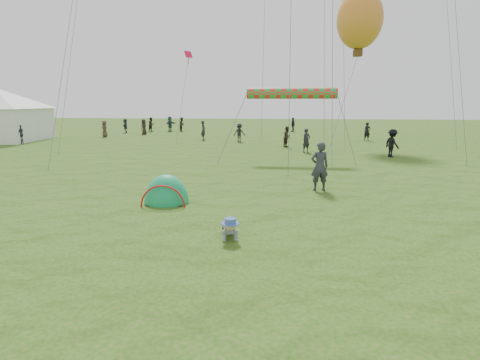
# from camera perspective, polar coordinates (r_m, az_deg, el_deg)

# --- Properties ---
(ground) EXTENTS (140.00, 140.00, 0.00)m
(ground) POSITION_cam_1_polar(r_m,az_deg,el_deg) (9.66, 0.87, -8.80)
(ground) COLOR #1A4D09
(crawling_toddler) EXTENTS (0.72, 0.91, 0.62)m
(crawling_toddler) POSITION_cam_1_polar(r_m,az_deg,el_deg) (9.52, -1.60, -7.13)
(crawling_toddler) COLOR black
(crawling_toddler) RESTS_ON ground
(popup_tent) EXTENTS (1.61, 1.35, 1.98)m
(popup_tent) POSITION_cam_1_polar(r_m,az_deg,el_deg) (13.16, -11.09, -3.41)
(popup_tent) COLOR #18844F
(popup_tent) RESTS_ON ground
(standing_adult) EXTENTS (0.76, 0.57, 1.91)m
(standing_adult) POSITION_cam_1_polar(r_m,az_deg,el_deg) (14.81, 12.04, 2.02)
(standing_adult) COLOR #2C2D36
(standing_adult) RESTS_ON ground
(crowd_person_0) EXTENTS (0.62, 0.74, 1.74)m
(crowd_person_0) POSITION_cam_1_polar(r_m,az_deg,el_deg) (34.63, -5.60, 7.53)
(crowd_person_0) COLOR #24252C
(crowd_person_0) RESTS_ON ground
(crowd_person_1) EXTENTS (0.74, 0.89, 1.66)m
(crowd_person_1) POSITION_cam_1_polar(r_m,az_deg,el_deg) (45.07, -8.81, 8.37)
(crowd_person_1) COLOR #332922
(crowd_person_1) RESTS_ON ground
(crowd_person_2) EXTENTS (0.52, 0.98, 1.59)m
(crowd_person_2) POSITION_cam_1_polar(r_m,az_deg,el_deg) (36.07, -30.43, 6.03)
(crowd_person_2) COLOR #2E3548
(crowd_person_2) RESTS_ON ground
(crowd_person_3) EXTENTS (1.04, 1.29, 1.75)m
(crowd_person_3) POSITION_cam_1_polar(r_m,az_deg,el_deg) (25.39, 22.17, 5.21)
(crowd_person_3) COLOR black
(crowd_person_3) RESTS_ON ground
(crowd_person_4) EXTENTS (0.95, 0.91, 1.64)m
(crowd_person_4) POSITION_cam_1_polar(r_m,az_deg,el_deg) (41.62, -14.42, 7.85)
(crowd_person_4) COLOR black
(crowd_person_4) RESTS_ON ground
(crowd_person_5) EXTENTS (0.90, 1.53, 1.58)m
(crowd_person_5) POSITION_cam_1_polar(r_m,az_deg,el_deg) (44.37, -17.08, 7.89)
(crowd_person_5) COLOR #2D3844
(crowd_person_5) RESTS_ON ground
(crowd_person_6) EXTENTS (0.67, 0.52, 1.64)m
(crowd_person_6) POSITION_cam_1_polar(r_m,az_deg,el_deg) (35.51, 18.82, 6.99)
(crowd_person_6) COLOR black
(crowd_person_6) RESTS_ON ground
(crowd_person_7) EXTENTS (0.90, 0.97, 1.59)m
(crowd_person_7) POSITION_cam_1_polar(r_m,az_deg,el_deg) (29.08, 7.24, 6.55)
(crowd_person_7) COLOR black
(crowd_person_7) RESTS_ON ground
(crowd_person_8) EXTENTS (0.74, 1.05, 1.66)m
(crowd_person_8) POSITION_cam_1_polar(r_m,az_deg,el_deg) (44.55, 8.07, 8.35)
(crowd_person_8) COLOR #1C212B
(crowd_person_8) RESTS_ON ground
(crowd_person_9) EXTENTS (1.18, 0.97, 1.59)m
(crowd_person_9) POSITION_cam_1_polar(r_m,az_deg,el_deg) (32.70, -0.10, 7.21)
(crowd_person_9) COLOR black
(crowd_person_9) RESTS_ON ground
(crowd_person_10) EXTENTS (0.70, 0.90, 1.62)m
(crowd_person_10) POSITION_cam_1_polar(r_m,az_deg,el_deg) (39.70, -19.93, 7.34)
(crowd_person_10) COLOR #463729
(crowd_person_10) RESTS_ON ground
(crowd_person_11) EXTENTS (1.05, 1.72, 1.77)m
(crowd_person_11) POSITION_cam_1_polar(r_m,az_deg,el_deg) (45.24, -10.60, 8.39)
(crowd_person_11) COLOR #2B3D4A
(crowd_person_11) RESTS_ON ground
(crowd_person_12) EXTENTS (0.71, 0.67, 1.64)m
(crowd_person_12) POSITION_cam_1_polar(r_m,az_deg,el_deg) (26.09, 10.08, 5.93)
(crowd_person_12) COLOR #222129
(crowd_person_12) RESTS_ON ground
(crowd_person_13) EXTENTS (0.92, 1.00, 1.67)m
(crowd_person_13) POSITION_cam_1_polar(r_m,az_deg,el_deg) (45.39, -13.34, 8.22)
(crowd_person_13) COLOR black
(crowd_person_13) RESTS_ON ground
(balloon_kite) EXTENTS (3.37, 3.37, 4.72)m
(balloon_kite) POSITION_cam_1_polar(r_m,az_deg,el_deg) (31.49, 17.75, 21.80)
(balloon_kite) COLOR orange
(rainbow_tube_kite) EXTENTS (5.18, 0.64, 0.64)m
(rainbow_tube_kite) POSITION_cam_1_polar(r_m,az_deg,el_deg) (22.40, 7.86, 12.97)
(rainbow_tube_kite) COLOR red
(diamond_kite_0) EXTENTS (0.76, 0.76, 0.62)m
(diamond_kite_0) POSITION_cam_1_polar(r_m,az_deg,el_deg) (35.79, -7.88, 18.44)
(diamond_kite_0) COLOR #EF103F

